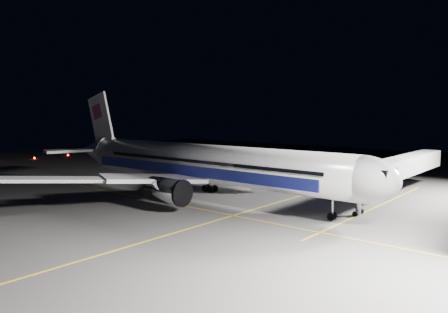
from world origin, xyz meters
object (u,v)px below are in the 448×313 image
safety_cone_a (240,184)px  safety_cone_c (237,191)px  safety_cone_b (254,184)px  jet_bridge (397,168)px  baggage_tug (253,178)px  airliner (200,163)px

safety_cone_a → safety_cone_c: size_ratio=0.91×
safety_cone_b → jet_bridge: bearing=10.8°
baggage_tug → safety_cone_a: bearing=-96.8°
safety_cone_b → safety_cone_c: safety_cone_c is taller
airliner → safety_cone_a: size_ratio=99.27×
airliner → safety_cone_a: airliner is taller
safety_cone_b → safety_cone_c: 7.98m
airliner → safety_cone_c: (2.26, 5.99, -4.82)m
airliner → baggage_tug: bearing=95.9°
jet_bridge → baggage_tug: size_ratio=11.23×
safety_cone_a → baggage_tug: bearing=94.5°
jet_bridge → safety_cone_c: bearing=-149.9°
baggage_tug → safety_cone_c: (3.88, -9.70, -0.56)m
baggage_tug → safety_cone_b: baggage_tug is taller
jet_bridge → safety_cone_c: jet_bridge is taller
jet_bridge → safety_cone_b: size_ratio=52.48×
airliner → baggage_tug: size_ratio=20.06×
airliner → jet_bridge: bearing=38.0°
jet_bridge → safety_cone_a: jet_bridge is taller
safety_cone_a → safety_cone_b: size_ratio=0.94×
safety_cone_c → airliner: bearing=-110.7°
jet_bridge → baggage_tug: 25.09m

